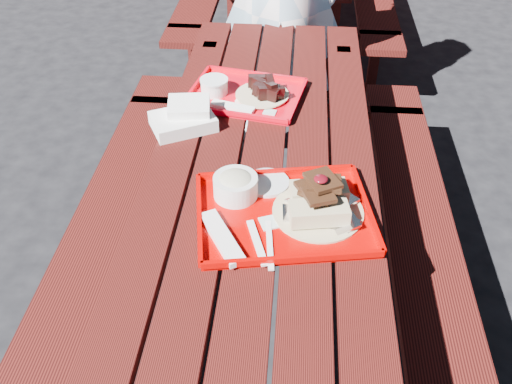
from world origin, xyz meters
TOP-DOWN VIEW (x-y plane):
  - ground at (0.00, 0.00)m, footprint 60.00×60.00m
  - picnic_table_near at (-0.00, 0.00)m, footprint 1.41×2.40m
  - near_tray at (0.08, -0.15)m, footprint 0.56×0.47m
  - far_tray at (-0.10, 0.50)m, footprint 0.47×0.40m
  - white_cloth at (-0.29, 0.28)m, footprint 0.26×0.24m

SIDE VIEW (x-z plane):
  - ground at x=0.00m, z-range 0.00..0.00m
  - picnic_table_near at x=0.00m, z-range 0.19..0.94m
  - far_tray at x=-0.10m, z-range 0.74..0.81m
  - white_cloth at x=-0.29m, z-range 0.74..0.83m
  - near_tray at x=0.08m, z-range 0.71..0.87m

